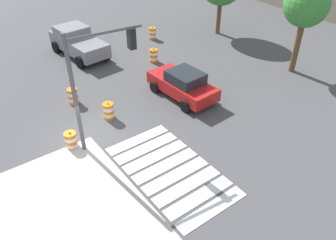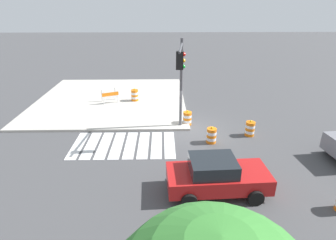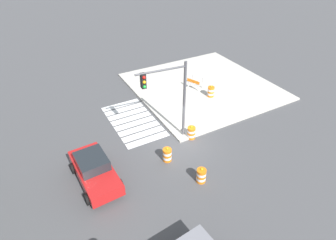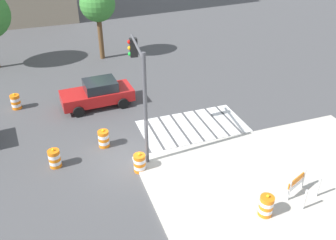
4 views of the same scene
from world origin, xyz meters
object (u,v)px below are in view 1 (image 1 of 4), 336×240
Objects in this scene: traffic_barrel_median_far at (109,111)px; traffic_barrel_median_near at (71,141)px; pickup_truck at (77,42)px; traffic_barrel_crosswalk_end at (152,33)px; sports_car at (183,84)px; traffic_light_pole at (98,69)px; traffic_barrel_far_curb at (154,56)px; street_tree_streetside_mid at (306,6)px; traffic_barrel_near_corner at (73,96)px.

traffic_barrel_median_near is at bearing -65.31° from traffic_barrel_median_far.
traffic_barrel_crosswalk_end is (0.74, 5.92, -0.52)m from pickup_truck.
sports_car is 0.83× the size of pickup_truck.
traffic_barrel_median_far is at bearing -46.16° from traffic_barrel_crosswalk_end.
sports_car is 6.45m from traffic_light_pole.
traffic_light_pole reaches higher than traffic_barrel_median_far.
sports_car is at bearing -15.03° from traffic_barrel_far_curb.
sports_car is 9.32m from pickup_truck.
pickup_truck is (-9.01, -2.36, 0.16)m from sports_car.
pickup_truck is at bearing -139.13° from traffic_barrel_far_curb.
traffic_barrel_near_corner is at bearing -110.06° from street_tree_streetside_mid.
traffic_barrel_far_curb is 0.19× the size of traffic_light_pole.
sports_car reaches higher than traffic_barrel_near_corner.
traffic_barrel_crosswalk_end and traffic_barrel_median_far have the same top height.
traffic_barrel_near_corner is 0.18× the size of street_tree_streetside_mid.
traffic_barrel_median_near is at bearing -111.25° from traffic_light_pole.
traffic_barrel_median_near is at bearing -24.70° from traffic_barrel_near_corner.
traffic_barrel_median_far is at bearing -100.57° from street_tree_streetside_mid.
street_tree_streetside_mid is (4.80, 13.14, 3.79)m from traffic_barrel_near_corner.
traffic_light_pole is (6.01, -6.81, 3.46)m from traffic_barrel_far_curb.
street_tree_streetside_mid reaches higher than traffic_barrel_near_corner.
traffic_light_pole is (9.48, -9.09, 3.46)m from traffic_barrel_crosswalk_end.
traffic_barrel_near_corner is 6.85m from traffic_barrel_far_curb.
traffic_barrel_median_near is 1.00× the size of traffic_barrel_median_far.
pickup_truck is at bearing 162.80° from traffic_light_pole.
pickup_truck reaches higher than traffic_barrel_far_curb.
traffic_barrel_near_corner is (5.95, -2.98, -0.52)m from pickup_truck.
traffic_barrel_near_corner is 1.00× the size of traffic_barrel_far_curb.
traffic_light_pole is at bearing -17.20° from pickup_truck.
traffic_barrel_median_near is at bearing -25.89° from pickup_truck.
pickup_truck is 5.21× the size of traffic_barrel_crosswalk_end.
traffic_barrel_median_far is (2.51, 0.87, 0.00)m from traffic_barrel_near_corner.
traffic_barrel_crosswalk_end and traffic_barrel_far_curb have the same top height.
pickup_truck is 8.73m from traffic_barrel_median_far.
street_tree_streetside_mid is (10.74, 10.15, 3.27)m from pickup_truck.
pickup_truck is 5.60m from traffic_barrel_far_curb.
sports_car is 4.52m from traffic_barrel_median_far.
traffic_barrel_near_corner is at bearing -119.85° from sports_car.
pickup_truck reaches higher than traffic_barrel_median_near.
street_tree_streetside_mid is at bearing 77.48° from sports_car.
traffic_barrel_near_corner is 10.31m from traffic_barrel_crosswalk_end.
sports_car is 4.30× the size of traffic_barrel_crosswalk_end.
traffic_barrel_crosswalk_end is 1.00× the size of traffic_barrel_median_near.
street_tree_streetside_mid is at bearing 43.38° from pickup_truck.
traffic_barrel_far_curb is 9.72m from traffic_light_pole.
traffic_barrel_crosswalk_end is at bearing 156.70° from sports_car.
traffic_light_pole reaches higher than traffic_barrel_crosswalk_end.
street_tree_streetside_mid is at bearing 87.77° from traffic_light_pole.
street_tree_streetside_mid is (10.00, 4.23, 3.79)m from traffic_barrel_crosswalk_end.
traffic_barrel_crosswalk_end is 1.00× the size of traffic_barrel_median_far.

